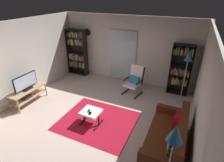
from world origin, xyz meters
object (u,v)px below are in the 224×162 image
at_px(ottoman, 91,113).
at_px(wall_clock, 87,32).
at_px(cell_phone, 90,113).
at_px(floor_lamp_by_shelf, 188,61).
at_px(bookshelf_near_tv, 77,51).
at_px(television, 26,83).
at_px(tv_remote, 89,111).
at_px(lounge_armchair, 134,79).
at_px(floor_lamp_by_sofa, 174,143).
at_px(tv_stand, 28,94).
at_px(bookshelf_near_sofa, 181,69).
at_px(leather_sofa, 168,139).

bearing_deg(ottoman, wall_clock, 121.73).
xyz_separation_m(cell_phone, floor_lamp_by_shelf, (2.13, 2.25, 1.06)).
height_order(cell_phone, wall_clock, wall_clock).
distance_m(bookshelf_near_tv, floor_lamp_by_shelf, 4.52).
bearing_deg(television, bookshelf_near_tv, 87.25).
bearing_deg(tv_remote, cell_phone, -56.20).
height_order(television, lounge_armchair, lounge_armchair).
bearing_deg(floor_lamp_by_shelf, ottoman, -135.21).
xyz_separation_m(floor_lamp_by_sofa, floor_lamp_by_shelf, (-0.05, 3.59, -0.05)).
bearing_deg(tv_stand, bookshelf_near_tv, 87.22).
bearing_deg(floor_lamp_by_shelf, tv_remote, -135.61).
distance_m(tv_stand, tv_remote, 2.37).
bearing_deg(bookshelf_near_sofa, floor_lamp_by_shelf, -73.99).
height_order(tv_remote, wall_clock, wall_clock).
height_order(bookshelf_near_sofa, floor_lamp_by_shelf, bookshelf_near_sofa).
bearing_deg(ottoman, television, 178.65).
relative_size(leather_sofa, floor_lamp_by_sofa, 1.03).
xyz_separation_m(floor_lamp_by_shelf, wall_clock, (-4.00, 0.81, 0.38)).
distance_m(lounge_armchair, floor_lamp_by_sofa, 4.07).
distance_m(television, bookshelf_near_tv, 2.72).
relative_size(tv_stand, floor_lamp_by_sofa, 0.69).
xyz_separation_m(leather_sofa, ottoman, (-2.10, 0.07, 0.02)).
relative_size(floor_lamp_by_shelf, wall_clock, 5.99).
bearing_deg(wall_clock, bookshelf_near_tv, -156.53).
distance_m(lounge_armchair, ottoman, 2.21).
relative_size(television, bookshelf_near_sofa, 0.47).
distance_m(ottoman, wall_clock, 3.80).
distance_m(lounge_armchair, tv_remote, 2.24).
bearing_deg(wall_clock, floor_lamp_by_sofa, -47.45).
bearing_deg(bookshelf_near_sofa, ottoman, -125.59).
bearing_deg(floor_lamp_by_sofa, tv_stand, 162.26).
bearing_deg(bookshelf_near_sofa, bookshelf_near_tv, -179.86).
distance_m(bookshelf_near_sofa, lounge_armchair, 1.63).
distance_m(lounge_armchair, cell_phone, 2.30).
distance_m(cell_phone, floor_lamp_by_shelf, 3.27).
height_order(bookshelf_near_sofa, ottoman, bookshelf_near_sofa).
distance_m(floor_lamp_by_sofa, wall_clock, 5.99).
distance_m(bookshelf_near_tv, floor_lamp_by_sofa, 6.18).
relative_size(lounge_armchair, ottoman, 1.93).
bearing_deg(floor_lamp_by_shelf, tv_stand, -155.31).
bearing_deg(television, cell_phone, -3.62).
xyz_separation_m(television, wall_clock, (0.59, 2.91, 1.11)).
height_order(bookshelf_near_tv, lounge_armchair, bookshelf_near_tv).
xyz_separation_m(lounge_armchair, wall_clock, (-2.37, 0.83, 1.32)).
distance_m(tv_stand, lounge_armchair, 3.64).
bearing_deg(floor_lamp_by_shelf, floor_lamp_by_sofa, -89.22).
distance_m(cell_phone, wall_clock, 3.86).
relative_size(tv_stand, bookshelf_near_sofa, 0.69).
bearing_deg(floor_lamp_by_sofa, lounge_armchair, 115.00).
bearing_deg(tv_stand, television, 83.05).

